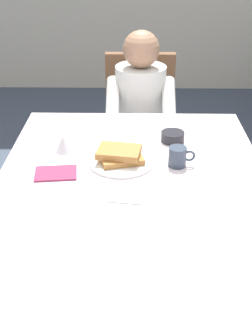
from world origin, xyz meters
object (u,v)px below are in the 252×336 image
at_px(chair_diner, 139,119).
at_px(bowl_butter, 172,137).
at_px(breakfast_stack, 120,155).
at_px(spoon_near_edge, 121,202).
at_px(dining_table_main, 132,205).
at_px(fork_left_of_plate, 76,164).
at_px(knife_right_of_plate, 165,165).
at_px(syrup_pitcher, 63,144).
at_px(cup_coffee, 178,157).
at_px(diner_person, 140,108).
at_px(plate_breakfast, 121,161).

height_order(chair_diner, bowl_butter, chair_diner).
height_order(breakfast_stack, spoon_near_edge, breakfast_stack).
bearing_deg(dining_table_main, bowl_butter, 65.68).
xyz_separation_m(dining_table_main, fork_left_of_plate, (-0.24, 0.17, 0.09)).
bearing_deg(knife_right_of_plate, chair_diner, 7.55).
height_order(dining_table_main, syrup_pitcher, syrup_pitcher).
xyz_separation_m(cup_coffee, spoon_near_edge, (-0.23, -0.29, -0.04)).
bearing_deg(dining_table_main, syrup_pitcher, 136.70).
relative_size(chair_diner, breakfast_stack, 4.44).
distance_m(cup_coffee, syrup_pitcher, 0.51).
relative_size(chair_diner, diner_person, 0.83).
distance_m(chair_diner, diner_person, 0.21).
relative_size(dining_table_main, chair_diner, 1.64).
bearing_deg(knife_right_of_plate, dining_table_main, 143.02).
relative_size(plate_breakfast, breakfast_stack, 1.34).
bearing_deg(diner_person, plate_breakfast, 83.57).
xyz_separation_m(cup_coffee, knife_right_of_plate, (-0.05, 0.00, -0.04)).
relative_size(fork_left_of_plate, knife_right_of_plate, 0.90).
distance_m(plate_breakfast, syrup_pitcher, 0.28).
distance_m(diner_person, fork_left_of_plate, 0.89).
xyz_separation_m(breakfast_stack, spoon_near_edge, (0.01, -0.30, -0.04)).
bearing_deg(knife_right_of_plate, diner_person, 8.58).
distance_m(dining_table_main, chair_diner, 1.18).
bearing_deg(fork_left_of_plate, syrup_pitcher, 37.27).
relative_size(cup_coffee, syrup_pitcher, 1.41).
bearing_deg(breakfast_stack, diner_person, 83.33).
bearing_deg(cup_coffee, plate_breakfast, 174.97).
relative_size(dining_table_main, fork_left_of_plate, 8.47).
height_order(dining_table_main, bowl_butter, bowl_butter).
bearing_deg(syrup_pitcher, diner_person, 63.88).
xyz_separation_m(plate_breakfast, fork_left_of_plate, (-0.19, -0.02, -0.01)).
xyz_separation_m(plate_breakfast, cup_coffee, (0.24, -0.02, 0.03)).
xyz_separation_m(plate_breakfast, syrup_pitcher, (-0.26, 0.10, 0.03)).
bearing_deg(spoon_near_edge, dining_table_main, 77.16).
relative_size(plate_breakfast, fork_left_of_plate, 1.56).
bearing_deg(spoon_near_edge, fork_left_of_plate, 131.69).
relative_size(chair_diner, knife_right_of_plate, 4.65).
height_order(fork_left_of_plate, knife_right_of_plate, same).
xyz_separation_m(diner_person, bowl_butter, (0.14, -0.60, 0.09)).
xyz_separation_m(plate_breakfast, knife_right_of_plate, (0.19, -0.02, -0.01)).
xyz_separation_m(dining_table_main, spoon_near_edge, (-0.04, -0.11, 0.09)).
height_order(breakfast_stack, cup_coffee, cup_coffee).
relative_size(fork_left_of_plate, spoon_near_edge, 1.20).
distance_m(dining_table_main, spoon_near_edge, 0.15).
xyz_separation_m(plate_breakfast, bowl_butter, (0.24, 0.22, 0.01)).
height_order(bowl_butter, syrup_pitcher, syrup_pitcher).
bearing_deg(breakfast_stack, plate_breakfast, 59.52).
height_order(bowl_butter, knife_right_of_plate, bowl_butter).
height_order(plate_breakfast, cup_coffee, cup_coffee).
distance_m(plate_breakfast, knife_right_of_plate, 0.19).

